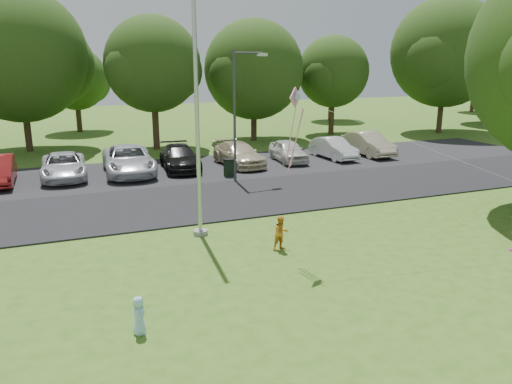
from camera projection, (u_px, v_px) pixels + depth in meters
name	position (u px, v px, depth m)	size (l,w,h in m)	color
ground	(370.00, 275.00, 13.96)	(120.00, 120.00, 0.00)	#375F19
park_road	(253.00, 196.00, 22.04)	(60.00, 6.00, 0.06)	black
parking_strip	(210.00, 168.00, 27.88)	(42.00, 7.00, 0.06)	black
flagpole	(197.00, 113.00, 16.14)	(0.50, 0.50, 10.00)	#B7BABF
street_lamp	(239.00, 104.00, 23.83)	(1.78, 0.32, 6.33)	#3F3F44
trash_can	(229.00, 168.00, 25.61)	(0.60, 0.60, 0.96)	black
tree_row	(195.00, 63.00, 34.85)	(64.35, 11.94, 10.88)	#332316
horizon_trees	(194.00, 78.00, 44.76)	(77.46, 7.20, 7.02)	#332316
parked_cars	(191.00, 157.00, 27.25)	(22.43, 5.40, 1.47)	maroon
child_yellow	(281.00, 233.00, 15.68)	(0.54, 0.42, 1.11)	orange
child_blue	(139.00, 316.00, 10.82)	(0.43, 0.28, 0.88)	#9ED0F2
kite	(302.00, 115.00, 14.13)	(7.08, 2.33, 2.98)	pink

